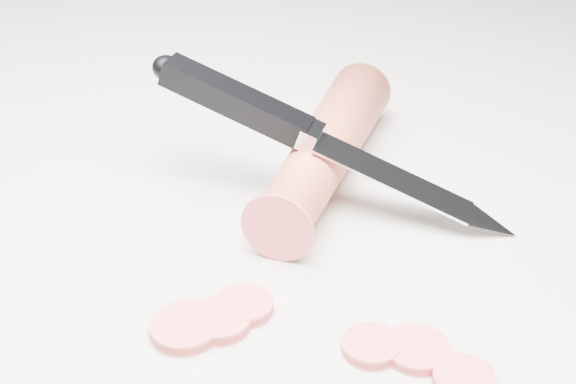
# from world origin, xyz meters

# --- Properties ---
(ground) EXTENTS (2.40, 2.40, 0.00)m
(ground) POSITION_xyz_m (0.00, 0.00, 0.00)
(ground) COLOR beige
(ground) RESTS_ON ground
(carrot) EXTENTS (0.08, 0.20, 0.04)m
(carrot) POSITION_xyz_m (0.00, 0.11, 0.02)
(carrot) COLOR #C94834
(carrot) RESTS_ON ground
(carrot_slice_0) EXTENTS (0.03, 0.03, 0.01)m
(carrot_slice_0) POSITION_xyz_m (-0.04, -0.05, 0.00)
(carrot_slice_0) COLOR #F1565C
(carrot_slice_0) RESTS_ON ground
(carrot_slice_2) EXTENTS (0.03, 0.03, 0.01)m
(carrot_slice_2) POSITION_xyz_m (-0.03, -0.04, 0.00)
(carrot_slice_2) COLOR #F1565C
(carrot_slice_2) RESTS_ON ground
(carrot_slice_3) EXTENTS (0.03, 0.03, 0.01)m
(carrot_slice_3) POSITION_xyz_m (0.06, -0.06, 0.00)
(carrot_slice_3) COLOR #F1565C
(carrot_slice_3) RESTS_ON ground
(carrot_slice_4) EXTENTS (0.03, 0.03, 0.01)m
(carrot_slice_4) POSITION_xyz_m (0.08, -0.08, 0.00)
(carrot_slice_4) COLOR #F1565C
(carrot_slice_4) RESTS_ON ground
(carrot_slice_5) EXTENTS (0.04, 0.04, 0.01)m
(carrot_slice_5) POSITION_xyz_m (-0.06, -0.06, 0.00)
(carrot_slice_5) COLOR #F1565C
(carrot_slice_5) RESTS_ON ground
(carrot_slice_7) EXTENTS (0.03, 0.03, 0.01)m
(carrot_slice_7) POSITION_xyz_m (0.04, -0.06, 0.00)
(carrot_slice_7) COLOR #F1565C
(carrot_slice_7) RESTS_ON ground
(kitchen_knife) EXTENTS (0.25, 0.08, 0.09)m
(kitchen_knife) POSITION_xyz_m (0.01, 0.08, 0.05)
(kitchen_knife) COLOR silver
(kitchen_knife) RESTS_ON ground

